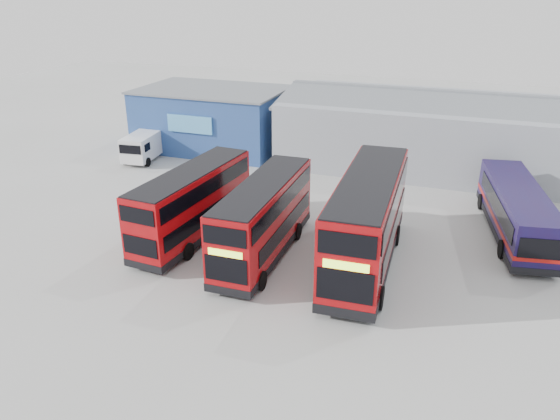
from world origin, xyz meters
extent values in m
plane|color=#979792|center=(0.00, 0.00, 0.00)|extent=(120.00, 120.00, 0.00)
cube|color=navy|center=(-14.00, 18.00, 2.50)|extent=(12.00, 8.00, 5.00)
cube|color=slate|center=(-14.00, 18.00, 5.05)|extent=(12.30, 8.30, 0.15)
cube|color=#4D9FDB|center=(-14.00, 13.90, 3.00)|extent=(3.96, 0.15, 1.40)
cube|color=#8F949C|center=(8.00, 20.00, 2.50)|extent=(30.00, 12.00, 5.00)
cube|color=slate|center=(8.00, 17.20, 5.25)|extent=(30.50, 6.33, 1.29)
cube|color=slate|center=(8.00, 22.80, 5.25)|extent=(30.50, 6.33, 1.29)
cube|color=#9E090D|center=(-6.87, 1.05, 2.16)|extent=(2.98, 9.70, 3.69)
cube|color=black|center=(-6.87, 1.05, 0.50)|extent=(3.02, 9.74, 0.41)
cube|color=black|center=(-5.74, 0.60, 1.73)|extent=(0.65, 8.08, 0.86)
cube|color=black|center=(-8.05, 0.77, 1.73)|extent=(0.65, 8.08, 0.86)
cube|color=black|center=(-5.72, 0.96, 3.28)|extent=(0.72, 8.99, 0.86)
cube|color=black|center=(-8.02, 1.14, 3.28)|extent=(0.72, 8.99, 0.86)
cube|color=black|center=(-6.51, 5.83, 1.64)|extent=(2.05, 0.20, 1.23)
cube|color=black|center=(-6.51, 5.83, 3.28)|extent=(2.05, 0.20, 0.86)
cube|color=#C5F834|center=(-6.51, 5.84, 2.46)|extent=(1.64, 0.16, 0.32)
cube|color=black|center=(-7.23, -3.73, 1.64)|extent=(2.00, 0.20, 1.00)
cube|color=black|center=(-7.23, -3.73, 3.28)|extent=(2.00, 0.20, 0.82)
cube|color=black|center=(-6.87, 1.05, 4.02)|extent=(2.84, 9.55, 0.09)
cylinder|color=black|center=(-5.53, 4.28, 0.47)|extent=(0.36, 0.97, 0.95)
cylinder|color=black|center=(-7.71, 4.44, 0.47)|extent=(0.36, 0.97, 0.95)
cylinder|color=black|center=(-5.96, -1.44, 0.47)|extent=(0.36, 0.97, 0.95)
cylinder|color=black|center=(-8.14, -1.27, 0.47)|extent=(0.36, 0.97, 0.95)
cube|color=#9E090D|center=(-2.33, 0.42, 2.19)|extent=(2.49, 9.74, 3.74)
cube|color=black|center=(-2.33, 0.42, 0.51)|extent=(2.52, 9.78, 0.42)
cube|color=black|center=(-3.51, 0.77, 1.76)|extent=(0.20, 8.22, 0.88)
cube|color=black|center=(-1.16, 0.81, 1.76)|extent=(0.20, 8.22, 0.88)
cube|color=black|center=(-3.50, 0.40, 3.33)|extent=(0.21, 9.15, 0.88)
cube|color=black|center=(-1.15, 0.44, 3.33)|extent=(0.21, 9.15, 0.88)
cube|color=black|center=(-2.24, -4.45, 1.66)|extent=(2.08, 0.08, 1.25)
cube|color=black|center=(-2.24, -4.45, 3.33)|extent=(2.08, 0.08, 0.88)
cube|color=#C5F834|center=(-2.24, -4.46, 2.49)|extent=(1.66, 0.07, 0.32)
cube|color=black|center=(-2.42, 5.29, 1.66)|extent=(2.03, 0.08, 1.02)
cube|color=black|center=(-2.42, 5.29, 3.33)|extent=(2.03, 0.08, 0.83)
cube|color=black|center=(-2.33, 0.42, 4.08)|extent=(2.35, 9.60, 0.09)
cylinder|color=black|center=(-3.38, -2.97, 0.48)|extent=(0.31, 0.97, 0.96)
cylinder|color=black|center=(-1.16, -2.93, 0.48)|extent=(0.31, 0.97, 0.96)
cylinder|color=black|center=(-3.48, 2.85, 0.48)|extent=(0.31, 0.97, 0.96)
cylinder|color=black|center=(-1.26, 2.89, 0.48)|extent=(0.31, 0.97, 0.96)
cube|color=#9E090D|center=(2.99, 1.20, 2.56)|extent=(3.22, 11.43, 4.37)
cube|color=black|center=(2.99, 1.20, 0.59)|extent=(3.26, 11.48, 0.49)
cube|color=black|center=(1.60, 1.57, 2.05)|extent=(0.50, 9.59, 1.02)
cube|color=black|center=(4.34, 1.70, 2.05)|extent=(0.50, 9.59, 1.02)
cube|color=black|center=(1.62, 1.14, 3.88)|extent=(0.55, 10.67, 1.02)
cube|color=black|center=(4.36, 1.27, 3.88)|extent=(0.55, 10.67, 1.02)
cube|color=black|center=(3.25, -4.47, 1.94)|extent=(2.43, 0.17, 1.46)
cube|color=black|center=(3.25, -4.47, 3.88)|extent=(2.43, 0.17, 1.02)
cube|color=#C5F834|center=(3.25, -4.48, 2.91)|extent=(1.94, 0.13, 0.38)
cube|color=black|center=(2.72, 6.88, 1.94)|extent=(2.37, 0.16, 1.19)
cube|color=black|center=(2.72, 6.88, 3.88)|extent=(2.37, 0.16, 0.97)
cube|color=black|center=(2.99, 1.20, 4.77)|extent=(3.05, 11.27, 0.11)
cylinder|color=black|center=(1.88, -2.79, 0.56)|extent=(0.40, 1.14, 1.12)
cylinder|color=black|center=(4.46, -2.67, 0.56)|extent=(0.40, 1.14, 1.12)
cylinder|color=black|center=(1.56, 4.00, 0.56)|extent=(0.40, 1.14, 1.12)
cylinder|color=black|center=(4.15, 4.12, 0.56)|extent=(0.40, 1.14, 1.12)
cube|color=#110D3A|center=(10.35, 7.62, 1.62)|extent=(4.26, 10.91, 2.57)
cube|color=black|center=(10.35, 7.62, 0.51)|extent=(4.30, 10.96, 0.39)
cube|color=#A2100C|center=(10.35, 7.62, 1.16)|extent=(4.29, 10.95, 0.24)
cube|color=black|center=(11.61, 7.55, 2.03)|extent=(1.61, 8.78, 0.92)
cube|color=black|center=(9.19, 7.12, 2.03)|extent=(1.61, 8.78, 0.92)
cube|color=black|center=(9.41, 12.88, 1.79)|extent=(2.15, 0.43, 1.26)
cube|color=black|center=(11.29, 2.36, 1.79)|extent=(2.11, 0.42, 1.07)
cylinder|color=black|center=(10.83, 11.54, 0.50)|extent=(0.48, 1.05, 1.01)
cylinder|color=black|center=(8.54, 11.13, 0.50)|extent=(0.48, 1.05, 1.01)
cylinder|color=black|center=(12.02, 4.87, 0.50)|extent=(0.48, 1.05, 1.01)
cylinder|color=black|center=(9.73, 4.46, 0.50)|extent=(0.48, 1.05, 1.01)
cube|color=silver|center=(-17.69, 12.83, 1.25)|extent=(2.60, 5.22, 1.91)
cube|color=black|center=(-17.39, 10.33, 1.55)|extent=(1.80, 0.27, 0.70)
cube|color=black|center=(-18.51, 11.12, 1.55)|extent=(0.16, 0.90, 0.60)
cube|color=black|center=(-16.48, 11.37, 1.55)|extent=(0.16, 0.90, 0.60)
cylinder|color=black|center=(-18.44, 11.02, 0.36)|extent=(0.33, 0.75, 0.72)
cylinder|color=black|center=(-16.53, 11.26, 0.36)|extent=(0.33, 0.75, 0.72)
cylinder|color=black|center=(-18.86, 14.41, 0.36)|extent=(0.33, 0.75, 0.72)
cylinder|color=black|center=(-16.94, 14.64, 0.36)|extent=(0.33, 0.75, 0.72)
camera|label=1|loc=(7.43, -23.90, 13.81)|focal=35.00mm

